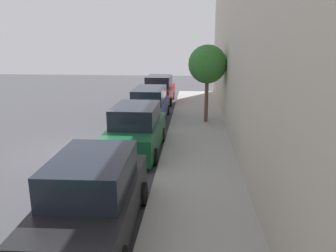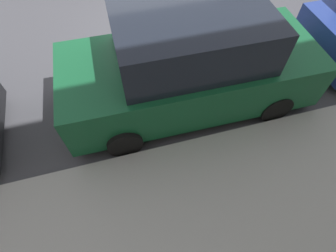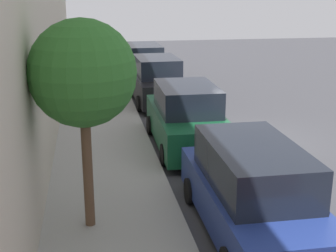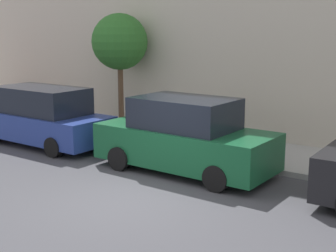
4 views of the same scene
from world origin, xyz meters
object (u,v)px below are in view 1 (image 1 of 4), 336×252
parked_suv_third (136,130)px  parked_suv_fifth (159,90)px  parked_suv_second (94,198)px  street_tree (207,65)px  parked_minivan_fourth (150,105)px

parked_suv_third → parked_suv_fifth: size_ratio=1.00×
parked_suv_second → street_tree: street_tree is taller
parked_suv_fifth → parked_minivan_fourth: bearing=-89.6°
parked_suv_third → parked_suv_fifth: (-0.20, 11.11, 0.00)m
parked_suv_second → parked_suv_fifth: (-0.22, 17.15, 0.00)m
parked_minivan_fourth → parked_suv_fifth: parked_suv_fifth is taller
parked_suv_third → parked_minivan_fourth: bearing=91.7°
parked_suv_second → parked_suv_fifth: bearing=90.7°
parked_suv_third → parked_minivan_fourth: 5.47m
parked_suv_second → street_tree: size_ratio=1.16×
parked_suv_second → street_tree: (3.05, 10.89, 2.34)m
parked_suv_second → parked_suv_third: size_ratio=1.00×
parked_suv_third → parked_minivan_fourth: parked_suv_third is taller
parked_minivan_fourth → street_tree: bearing=-10.7°
parked_suv_third → parked_suv_fifth: 11.11m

